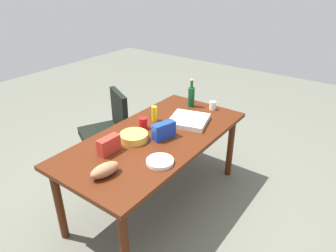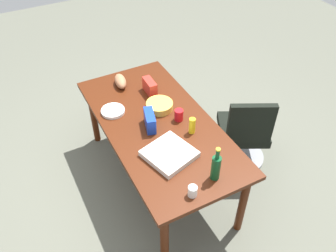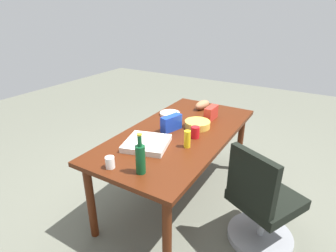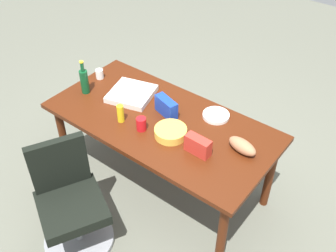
{
  "view_description": "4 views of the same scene",
  "coord_description": "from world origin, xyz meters",
  "px_view_note": "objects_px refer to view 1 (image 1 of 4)",
  "views": [
    {
      "loc": [
        -1.94,
        -1.55,
        2.15
      ],
      "look_at": [
        0.1,
        -0.06,
        0.85
      ],
      "focal_mm": 32.76,
      "sensor_mm": 36.0,
      "label": 1
    },
    {
      "loc": [
        2.17,
        -1.03,
        2.89
      ],
      "look_at": [
        0.11,
        0.04,
        0.81
      ],
      "focal_mm": 37.79,
      "sensor_mm": 36.0,
      "label": 2
    },
    {
      "loc": [
        2.1,
        1.13,
        1.88
      ],
      "look_at": [
        0.12,
        -0.06,
        0.86
      ],
      "focal_mm": 28.89,
      "sensor_mm": 36.0,
      "label": 3
    },
    {
      "loc": [
        -1.6,
        1.96,
        2.82
      ],
      "look_at": [
        -0.14,
        0.08,
        0.83
      ],
      "focal_mm": 42.61,
      "sensor_mm": 36.0,
      "label": 4
    }
  ],
  "objects_px": {
    "paper_plate_stack": "(160,161)",
    "pizza_box": "(189,120)",
    "wine_bottle": "(191,96)",
    "office_chair": "(108,139)",
    "red_solo_cup": "(143,123)",
    "conference_table": "(156,144)",
    "chip_bowl": "(134,137)",
    "chip_bag_blue": "(164,130)",
    "paper_cup": "(213,106)",
    "mustard_bottle": "(154,113)",
    "bread_loaf": "(105,170)",
    "chip_bag_red": "(109,145)"
  },
  "relations": [
    {
      "from": "pizza_box",
      "to": "red_solo_cup",
      "type": "distance_m",
      "value": 0.47
    },
    {
      "from": "bread_loaf",
      "to": "conference_table",
      "type": "bearing_deg",
      "value": 6.23
    },
    {
      "from": "pizza_box",
      "to": "wine_bottle",
      "type": "bearing_deg",
      "value": 13.25
    },
    {
      "from": "chip_bag_red",
      "to": "paper_cup",
      "type": "distance_m",
      "value": 1.32
    },
    {
      "from": "paper_plate_stack",
      "to": "paper_cup",
      "type": "bearing_deg",
      "value": 8.39
    },
    {
      "from": "paper_cup",
      "to": "wine_bottle",
      "type": "bearing_deg",
      "value": 105.27
    },
    {
      "from": "chip_bag_blue",
      "to": "red_solo_cup",
      "type": "distance_m",
      "value": 0.28
    },
    {
      "from": "conference_table",
      "to": "chip_bowl",
      "type": "bearing_deg",
      "value": 149.39
    },
    {
      "from": "chip_bag_red",
      "to": "paper_cup",
      "type": "xyz_separation_m",
      "value": [
        1.29,
        -0.27,
        -0.03
      ]
    },
    {
      "from": "paper_cup",
      "to": "red_solo_cup",
      "type": "relative_size",
      "value": 0.82
    },
    {
      "from": "conference_table",
      "to": "bread_loaf",
      "type": "relative_size",
      "value": 7.92
    },
    {
      "from": "red_solo_cup",
      "to": "mustard_bottle",
      "type": "bearing_deg",
      "value": 5.93
    },
    {
      "from": "conference_table",
      "to": "chip_bowl",
      "type": "height_order",
      "value": "chip_bowl"
    },
    {
      "from": "chip_bowl",
      "to": "chip_bag_red",
      "type": "distance_m",
      "value": 0.28
    },
    {
      "from": "mustard_bottle",
      "to": "bread_loaf",
      "type": "height_order",
      "value": "mustard_bottle"
    },
    {
      "from": "paper_cup",
      "to": "red_solo_cup",
      "type": "height_order",
      "value": "red_solo_cup"
    },
    {
      "from": "pizza_box",
      "to": "bread_loaf",
      "type": "height_order",
      "value": "bread_loaf"
    },
    {
      "from": "chip_bag_red",
      "to": "red_solo_cup",
      "type": "xyz_separation_m",
      "value": [
        0.5,
        0.05,
        -0.02
      ]
    },
    {
      "from": "paper_plate_stack",
      "to": "wine_bottle",
      "type": "relative_size",
      "value": 0.7
    },
    {
      "from": "paper_plate_stack",
      "to": "paper_cup",
      "type": "distance_m",
      "value": 1.18
    },
    {
      "from": "red_solo_cup",
      "to": "wine_bottle",
      "type": "bearing_deg",
      "value": -6.7
    },
    {
      "from": "chip_bowl",
      "to": "chip_bag_red",
      "type": "height_order",
      "value": "chip_bag_red"
    },
    {
      "from": "paper_cup",
      "to": "bread_loaf",
      "type": "bearing_deg",
      "value": 177.94
    },
    {
      "from": "paper_plate_stack",
      "to": "chip_bowl",
      "type": "bearing_deg",
      "value": 69.58
    },
    {
      "from": "conference_table",
      "to": "office_chair",
      "type": "bearing_deg",
      "value": 78.01
    },
    {
      "from": "conference_table",
      "to": "office_chair",
      "type": "distance_m",
      "value": 0.96
    },
    {
      "from": "mustard_bottle",
      "to": "red_solo_cup",
      "type": "relative_size",
      "value": 1.38
    },
    {
      "from": "conference_table",
      "to": "paper_cup",
      "type": "bearing_deg",
      "value": -8.99
    },
    {
      "from": "chip_bag_blue",
      "to": "chip_bag_red",
      "type": "xyz_separation_m",
      "value": [
        -0.47,
        0.22,
        -0.0
      ]
    },
    {
      "from": "pizza_box",
      "to": "red_solo_cup",
      "type": "height_order",
      "value": "red_solo_cup"
    },
    {
      "from": "paper_plate_stack",
      "to": "wine_bottle",
      "type": "bearing_deg",
      "value": 20.33
    },
    {
      "from": "wine_bottle",
      "to": "office_chair",
      "type": "bearing_deg",
      "value": 127.06
    },
    {
      "from": "paper_cup",
      "to": "bread_loaf",
      "type": "relative_size",
      "value": 0.38
    },
    {
      "from": "paper_plate_stack",
      "to": "mustard_bottle",
      "type": "xyz_separation_m",
      "value": [
        0.58,
        0.52,
        0.06
      ]
    },
    {
      "from": "chip_bag_red",
      "to": "wine_bottle",
      "type": "xyz_separation_m",
      "value": [
        1.23,
        -0.03,
        0.05
      ]
    },
    {
      "from": "chip_bowl",
      "to": "chip_bag_blue",
      "type": "relative_size",
      "value": 1.15
    },
    {
      "from": "chip_bag_red",
      "to": "chip_bag_blue",
      "type": "bearing_deg",
      "value": -25.35
    },
    {
      "from": "conference_table",
      "to": "bread_loaf",
      "type": "xyz_separation_m",
      "value": [
        -0.71,
        -0.08,
        0.13
      ]
    },
    {
      "from": "paper_cup",
      "to": "chip_bag_blue",
      "type": "bearing_deg",
      "value": 176.66
    },
    {
      "from": "paper_plate_stack",
      "to": "chip_bag_blue",
      "type": "bearing_deg",
      "value": 32.52
    },
    {
      "from": "paper_plate_stack",
      "to": "pizza_box",
      "type": "height_order",
      "value": "pizza_box"
    },
    {
      "from": "paper_plate_stack",
      "to": "wine_bottle",
      "type": "height_order",
      "value": "wine_bottle"
    },
    {
      "from": "chip_bag_blue",
      "to": "wine_bottle",
      "type": "xyz_separation_m",
      "value": [
        0.76,
        0.19,
        0.05
      ]
    },
    {
      "from": "pizza_box",
      "to": "paper_cup",
      "type": "bearing_deg",
      "value": -20.53
    },
    {
      "from": "chip_bag_blue",
      "to": "mustard_bottle",
      "type": "bearing_deg",
      "value": 51.57
    },
    {
      "from": "mustard_bottle",
      "to": "chip_bowl",
      "type": "bearing_deg",
      "value": -166.33
    },
    {
      "from": "chip_bag_red",
      "to": "red_solo_cup",
      "type": "bearing_deg",
      "value": 6.03
    },
    {
      "from": "pizza_box",
      "to": "chip_bag_red",
      "type": "bearing_deg",
      "value": 148.69
    },
    {
      "from": "mustard_bottle",
      "to": "paper_cup",
      "type": "relative_size",
      "value": 1.69
    },
    {
      "from": "mustard_bottle",
      "to": "chip_bowl",
      "type": "height_order",
      "value": "mustard_bottle"
    }
  ]
}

